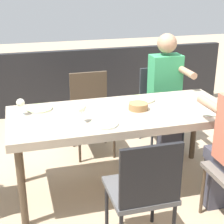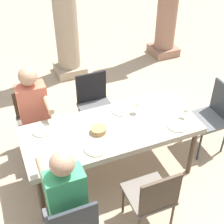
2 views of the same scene
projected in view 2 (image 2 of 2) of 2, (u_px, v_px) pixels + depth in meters
The scene contains 24 objects.
ground_plane at pixel (111, 174), 4.11m from camera, with size 16.00×16.00×0.00m, color tan.
dining_table at pixel (111, 132), 3.68m from camera, with size 1.97×0.82×0.76m.
chair_west_north at pixel (34, 117), 4.18m from camera, with size 0.44×0.44×0.86m.
chair_west_south at pixel (72, 224), 2.97m from camera, with size 0.44×0.44×0.88m.
chair_mid_north at pixel (95, 102), 4.42m from camera, with size 0.44×0.44×0.90m.
chair_mid_south at pixel (153, 196), 3.22m from camera, with size 0.44×0.44×0.88m.
chair_head_east at pixel (213, 114), 4.20m from camera, with size 0.44×0.44×0.93m.
diner_woman_green at pixel (36, 114), 3.92m from camera, with size 0.35×0.50×1.31m.
diner_man_white at pixel (65, 197), 2.98m from camera, with size 0.35×0.50×1.30m.
plate_0 at pixel (42, 131), 3.59m from camera, with size 0.21×0.21×0.02m.
fork_0 at pixel (28, 134), 3.55m from camera, with size 0.02×0.17×0.01m, color silver.
spoon_0 at pixel (55, 128), 3.64m from camera, with size 0.02×0.17×0.01m, color silver.
plate_1 at pixel (96, 148), 3.38m from camera, with size 0.26×0.26×0.02m.
fork_1 at pixel (82, 152), 3.34m from camera, with size 0.02×0.17×0.01m, color silver.
spoon_1 at pixel (109, 144), 3.43m from camera, with size 0.02×0.17×0.01m, color silver.
plate_2 at pixel (121, 110), 3.88m from camera, with size 0.23×0.23×0.02m.
wine_glass_2 at pixel (137, 104), 3.78m from camera, with size 0.07×0.07×0.16m.
fork_2 at pixel (109, 113), 3.84m from camera, with size 0.02×0.17×0.01m, color silver.
spoon_2 at pixel (133, 107), 3.93m from camera, with size 0.02×0.17×0.01m, color silver.
plate_3 at pixel (177, 125), 3.66m from camera, with size 0.23×0.23×0.02m.
wine_glass_3 at pixel (186, 110), 3.72m from camera, with size 0.07×0.07×0.15m.
fork_3 at pixel (165, 129), 3.62m from camera, with size 0.02×0.17×0.01m, color silver.
spoon_3 at pixel (189, 122), 3.71m from camera, with size 0.02×0.17×0.01m, color silver.
bread_basket at pixel (98, 130), 3.57m from camera, with size 0.17×0.17×0.06m, color #9E7547.
Camera 2 is at (-1.03, -2.55, 3.14)m, focal length 52.82 mm.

